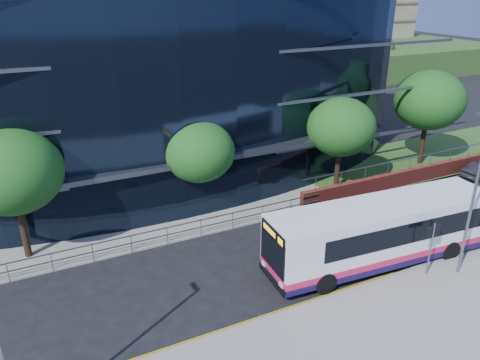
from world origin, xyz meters
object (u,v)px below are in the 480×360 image
tree_far_d (429,100)px  streetlight_east (474,194)px  tree_dist_e (300,53)px  street_sign (432,238)px  tree_far_c (341,127)px  city_bus (383,231)px  tree_far_a (12,172)px  tree_far_b (199,152)px  tree_dist_f (380,47)px

tree_far_d → streetlight_east: size_ratio=0.93×
tree_dist_e → street_sign: bearing=-115.1°
tree_far_c → city_bus: bearing=-113.1°
tree_far_a → tree_far_b: (10.00, 0.50, -0.65)m
street_sign → tree_far_a: (-17.50, 10.59, 2.71)m
tree_far_a → city_bus: (16.37, -8.52, -3.10)m
tree_far_b → tree_dist_e: (27.00, 30.50, 0.33)m
tree_dist_f → city_bus: tree_dist_f is taller
street_sign → tree_far_c: tree_far_c is taller
street_sign → city_bus: 2.39m
tree_far_a → tree_dist_f: 62.44m
tree_far_a → tree_dist_f: (53.00, 33.00, -0.65)m
tree_dist_f → streetlight_east: streetlight_east is taller
tree_far_c → tree_far_d: (9.00, 1.00, 0.65)m
tree_far_c → tree_far_d: 9.08m
street_sign → tree_dist_f: bearing=50.8°
tree_dist_f → tree_dist_e: bearing=-172.9°
tree_far_b → city_bus: size_ratio=0.49×
street_sign → streetlight_east: streetlight_east is taller
street_sign → tree_dist_e: size_ratio=0.43×
tree_dist_f → streetlight_east: (-34.00, -44.17, 0.23)m
tree_dist_e → tree_dist_f: size_ratio=1.08×
tree_far_a → tree_far_d: 29.02m
street_sign → tree_far_d: size_ratio=0.38×
tree_far_a → tree_far_c: bearing=0.0°
tree_dist_e → tree_far_d: bearing=-104.9°
street_sign → city_bus: size_ratio=0.23×
tree_far_d → city_bus: bearing=-143.0°
tree_far_b → tree_dist_f: size_ratio=1.00×
city_bus → tree_dist_f: bearing=52.7°
streetlight_east → city_bus: (-2.63, 2.66, -2.68)m
tree_dist_e → streetlight_east: streetlight_east is taller
tree_dist_e → tree_dist_f: 16.13m
tree_far_b → streetlight_east: size_ratio=0.76×
tree_far_a → tree_far_c: (20.00, 0.00, -0.33)m
city_bus → tree_far_c: bearing=71.0°
tree_far_c → tree_far_a: bearing=180.0°
tree_far_b → tree_far_c: bearing=-2.9°
tree_far_b → tree_far_d: (19.00, 0.50, 0.98)m
streetlight_east → tree_far_b: bearing=127.6°
tree_dist_e → city_bus: 44.66m
tree_far_b → tree_far_c: (10.00, -0.50, 0.33)m
tree_far_c → tree_dist_e: size_ratio=1.00×
tree_far_d → street_sign: bearing=-134.8°
tree_far_c → tree_dist_e: bearing=61.3°
tree_far_c → tree_dist_f: size_ratio=1.08×
streetlight_east → street_sign: bearing=158.6°
tree_far_b → streetlight_east: 14.74m
tree_far_a → streetlight_east: streetlight_east is taller
tree_far_b → streetlight_east: streetlight_east is taller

